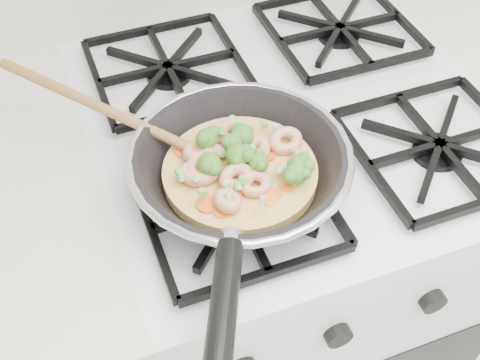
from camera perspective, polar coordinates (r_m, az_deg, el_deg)
name	(u,v)px	position (r m, az deg, el deg)	size (l,w,h in m)	color
stove	(280,278)	(1.28, 3.69, -8.90)	(0.60, 0.60, 0.92)	white
skillet	(238,169)	(0.78, -0.20, 1.05)	(0.39, 0.55, 0.10)	black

